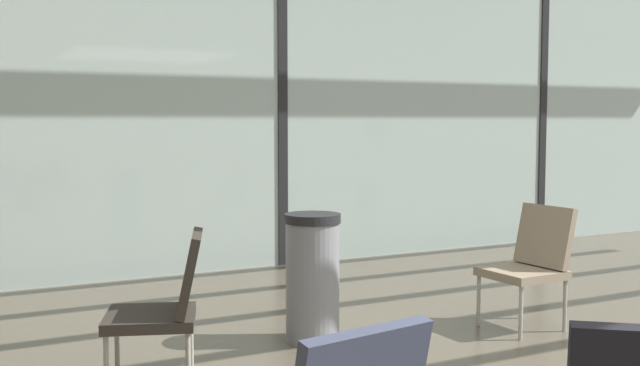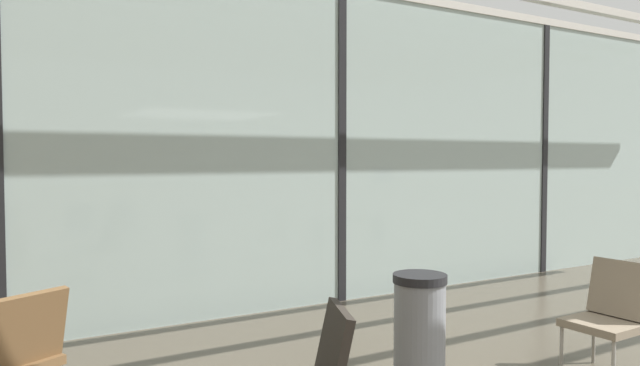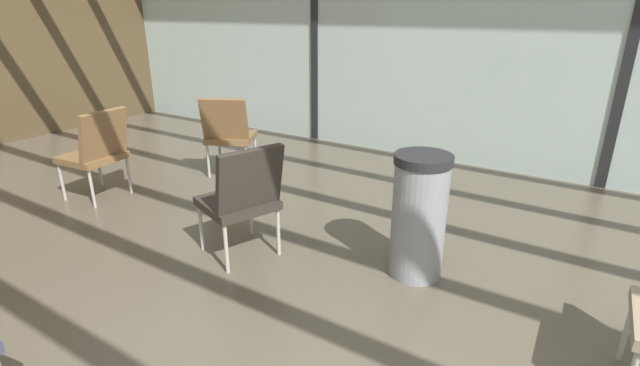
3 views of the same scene
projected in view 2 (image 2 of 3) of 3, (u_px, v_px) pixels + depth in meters
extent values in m
cube|color=#A3B7B2|center=(340.00, 147.00, 6.78)|extent=(14.00, 0.08, 3.59)
cube|color=black|center=(340.00, 147.00, 6.78)|extent=(0.10, 0.12, 3.59)
cube|color=black|center=(542.00, 149.00, 8.53)|extent=(0.10, 0.12, 3.59)
ellipsoid|color=silver|center=(151.00, 145.00, 9.78)|extent=(10.57, 3.77, 3.77)
sphere|color=black|center=(23.00, 118.00, 7.26)|extent=(0.28, 0.28, 0.28)
sphere|color=black|center=(99.00, 121.00, 7.71)|extent=(0.28, 0.28, 0.28)
sphere|color=black|center=(167.00, 123.00, 8.16)|extent=(0.28, 0.28, 0.28)
sphere|color=black|center=(227.00, 125.00, 8.61)|extent=(0.28, 0.28, 0.28)
cube|color=brown|center=(8.00, 363.00, 3.60)|extent=(0.65, 0.65, 0.06)
cube|color=brown|center=(27.00, 329.00, 3.48)|extent=(0.49, 0.35, 0.44)
cube|color=#28231E|center=(333.00, 348.00, 3.12)|extent=(0.30, 0.50, 0.44)
cube|color=#7F705B|center=(603.00, 325.00, 4.44)|extent=(0.50, 0.50, 0.06)
cube|color=#7F705B|center=(620.00, 289.00, 4.54)|extent=(0.16, 0.49, 0.44)
cylinder|color=gray|center=(561.00, 350.00, 4.51)|extent=(0.03, 0.03, 0.37)
cylinder|color=gray|center=(613.00, 366.00, 4.16)|extent=(0.03, 0.03, 0.37)
cylinder|color=gray|center=(593.00, 340.00, 4.74)|extent=(0.03, 0.03, 0.37)
cylinder|color=slate|center=(419.00, 339.00, 4.08)|extent=(0.36, 0.36, 0.80)
cylinder|color=black|center=(420.00, 278.00, 4.06)|extent=(0.38, 0.38, 0.06)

